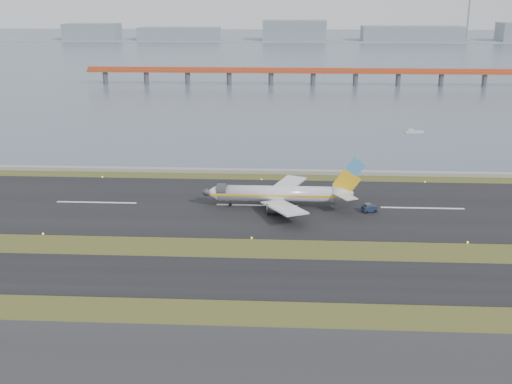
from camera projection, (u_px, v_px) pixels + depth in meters
The scene contains 10 objects.
ground at pixel (249, 253), 128.33m from camera, with size 1000.00×1000.00×0.00m, color #374117.
taxiway_strip at pixel (245, 278), 116.87m from camera, with size 1000.00×18.00×0.10m, color black.
runway_strip at pixel (257, 205), 156.94m from camera, with size 1000.00×45.00×0.10m, color black.
seawall at pixel (263, 171), 185.43m from camera, with size 1000.00×2.50×1.00m, color gray.
bay_water at pixel (283, 53), 567.18m from camera, with size 1400.00×800.00×1.30m, color #4D5D6E.
red_pier at pixel (313, 72), 363.63m from camera, with size 260.00×5.00×10.20m.
far_shoreline at pixel (298, 35), 717.31m from camera, with size 1400.00×80.00×60.50m.
airliner at pixel (282, 194), 154.63m from camera, with size 38.52×32.89×12.80m.
pushback_tug at pixel (369, 208), 151.89m from camera, with size 3.80×2.97×2.14m.
workboat_near at pixel (414, 132), 238.60m from camera, with size 6.65×2.29×1.60m.
Camera 1 is at (7.94, -118.77, 49.49)m, focal length 45.00 mm.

